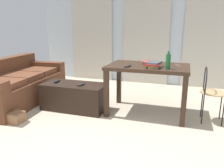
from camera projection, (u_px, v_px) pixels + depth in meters
ground_plane at (120, 115)px, 3.51m from camera, size 8.76×8.76×0.00m
wall_back at (147, 30)px, 5.23m from camera, size 5.39×0.10×2.55m
curtains at (146, 39)px, 5.21m from camera, size 3.83×0.03×2.12m
couch at (17, 85)px, 4.08m from camera, size 1.05×2.00×0.78m
coffee_table at (75, 96)px, 3.71m from camera, size 1.05×0.50×0.44m
craft_table at (148, 73)px, 3.43m from camera, size 1.22×0.78×0.78m
wire_chair at (210, 88)px, 3.17m from camera, size 0.38×0.38×0.81m
bottle_near at (168, 61)px, 3.07m from camera, size 0.06×0.06×0.25m
bowl at (147, 62)px, 3.48m from camera, size 0.15×0.15×0.07m
book_stack at (153, 64)px, 3.20m from camera, size 0.23×0.29×0.09m
tv_remote_on_table at (128, 66)px, 3.26m from camera, size 0.08×0.15×0.02m
scissors at (177, 65)px, 3.42m from camera, size 0.10×0.10×0.00m
tv_remote_primary at (81, 85)px, 3.56m from camera, size 0.08×0.15×0.02m
tv_remote_secondary at (57, 82)px, 3.76m from camera, size 0.06×0.15×0.02m
shoebox at (13, 117)px, 3.24m from camera, size 0.30×0.20×0.15m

